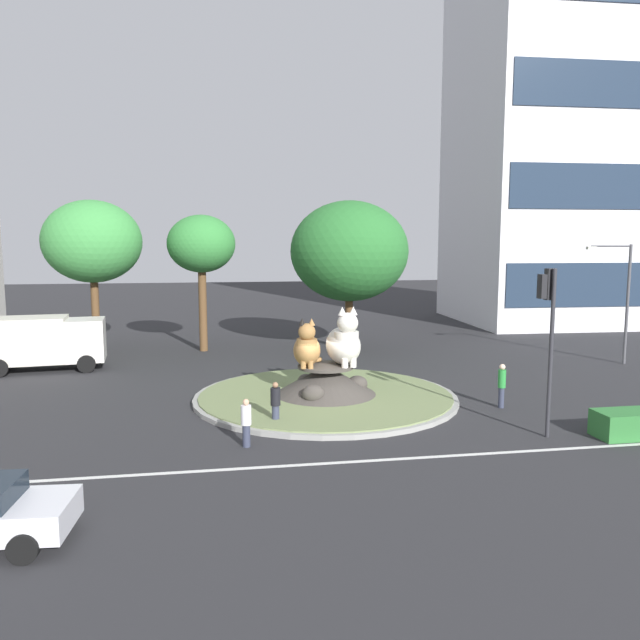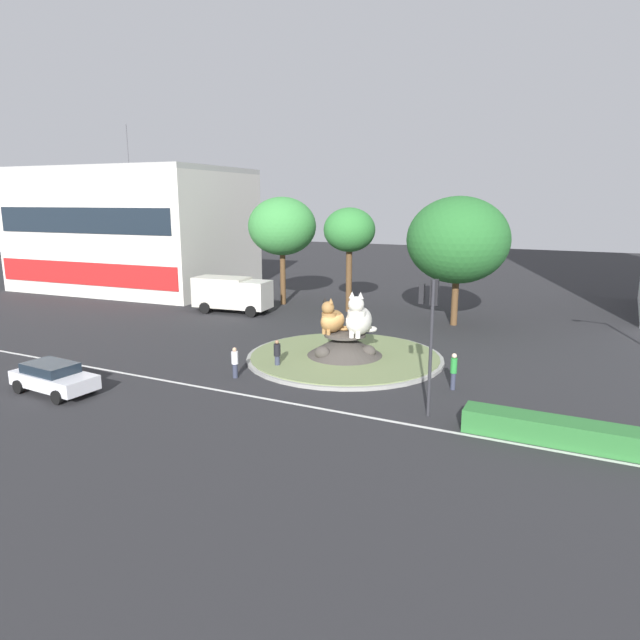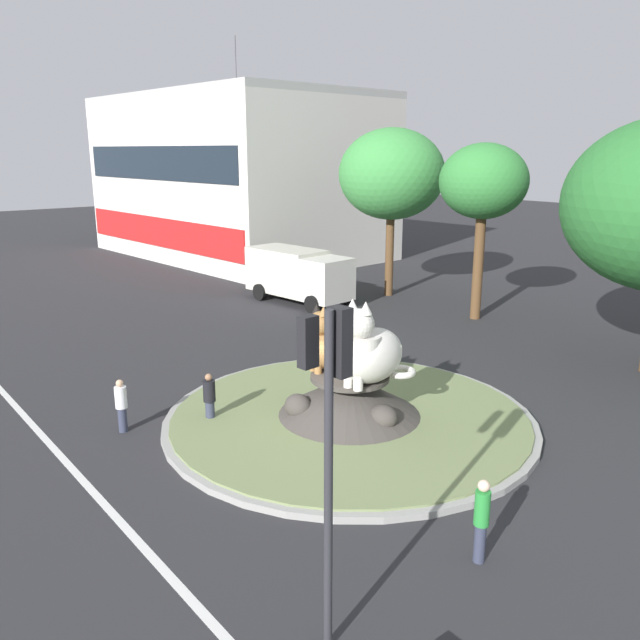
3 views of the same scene
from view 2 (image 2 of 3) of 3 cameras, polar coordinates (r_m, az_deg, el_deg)
ground_plane at (r=31.64m, az=2.54°, el=-4.00°), size 160.00×160.00×0.00m
lane_centreline at (r=25.28m, az=-4.38°, el=-8.25°), size 112.00×0.20×0.01m
roundabout_island at (r=31.51m, az=2.54°, el=-3.20°), size 11.06×11.06×1.47m
cat_statue_tabby at (r=31.36m, az=1.21°, el=0.04°), size 1.55×2.11×2.05m
cat_statue_white at (r=30.77m, az=3.96°, el=0.10°), size 1.61×2.52×2.50m
traffic_light_mast at (r=22.88m, az=11.25°, el=0.21°), size 0.71×0.57×5.72m
shophouse_block at (r=59.84m, az=-18.42°, el=8.80°), size 22.09×15.39×16.11m
clipped_hedge_strip at (r=22.73m, az=23.27°, el=-10.45°), size 6.91×1.20×0.90m
broadleaf_tree_behind_island at (r=40.38m, az=13.93°, el=7.93°), size 7.12×7.12×9.09m
second_tree_near_tower at (r=47.49m, az=-3.89°, el=9.52°), size 5.70×5.70×9.07m
third_tree_left at (r=44.32m, az=3.03°, el=9.10°), size 4.07×4.07×8.24m
pedestrian_green_shirt at (r=27.09m, az=13.51°, el=-5.00°), size 0.31×0.31×1.78m
pedestrian_white_shirt at (r=28.42m, az=-8.71°, el=-4.25°), size 0.34×0.34×1.59m
pedestrian_black_shirt at (r=29.60m, az=-4.41°, el=-3.49°), size 0.36×0.36×1.59m
sedan_on_far_lane at (r=28.79m, az=-25.62°, el=-5.29°), size 4.40×2.24×1.42m
delivery_box_truck at (r=44.82m, az=-9.02°, el=2.73°), size 6.36×3.10×2.80m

